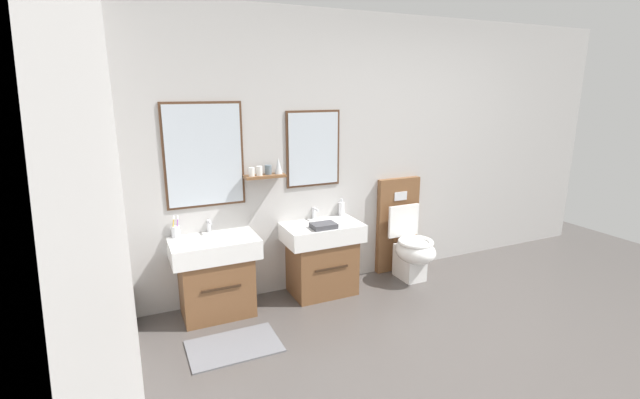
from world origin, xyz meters
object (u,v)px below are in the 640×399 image
at_px(vanity_sink_right, 321,256).
at_px(soap_dispenser, 341,208).
at_px(folded_hand_towel, 324,226).
at_px(toilet, 406,241).
at_px(toothbrush_cup, 176,231).
at_px(vanity_sink_left, 216,274).

height_order(vanity_sink_right, soap_dispenser, soap_dispenser).
xyz_separation_m(vanity_sink_right, folded_hand_towel, (-0.04, -0.13, 0.34)).
distance_m(toilet, toothbrush_cup, 2.26).
xyz_separation_m(soap_dispenser, folded_hand_towel, (-0.33, -0.29, -0.05)).
distance_m(toilet, soap_dispenser, 0.78).
height_order(vanity_sink_left, folded_hand_towel, folded_hand_towel).
bearing_deg(vanity_sink_left, toilet, -0.26).
xyz_separation_m(toilet, soap_dispenser, (-0.66, 0.17, 0.38)).
height_order(toothbrush_cup, folded_hand_towel, toothbrush_cup).
distance_m(vanity_sink_left, folded_hand_towel, 1.02).
bearing_deg(toothbrush_cup, vanity_sink_right, -6.82).
distance_m(vanity_sink_right, toilet, 0.95).
relative_size(vanity_sink_right, toothbrush_cup, 3.84).
xyz_separation_m(vanity_sink_left, toothbrush_cup, (-0.28, 0.15, 0.37)).
height_order(vanity_sink_left, soap_dispenser, soap_dispenser).
relative_size(vanity_sink_right, toilet, 0.72).
bearing_deg(toothbrush_cup, folded_hand_towel, -12.93).
relative_size(vanity_sink_left, vanity_sink_right, 1.00).
bearing_deg(folded_hand_towel, vanity_sink_right, 73.00).
height_order(toilet, toothbrush_cup, toilet).
bearing_deg(folded_hand_towel, soap_dispenser, 41.65).
height_order(vanity_sink_right, toilet, toilet).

